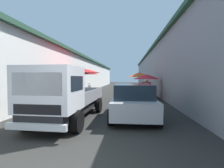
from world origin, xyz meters
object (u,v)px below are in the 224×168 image
at_px(fruit_stall_far_left, 146,80).
at_px(delivery_truck, 61,97).
at_px(fruit_stall_far_right, 79,74).
at_px(vendor_in_shade, 146,89).
at_px(hatchback_car, 133,100).
at_px(vendor_by_crates, 147,89).
at_px(parked_scooter, 87,91).
at_px(fruit_stall_near_right, 80,75).
at_px(fruit_stall_near_left, 139,77).

distance_m(fruit_stall_far_left, delivery_truck, 8.88).
relative_size(fruit_stall_far_right, vendor_in_shade, 1.62).
bearing_deg(hatchback_car, fruit_stall_far_left, -10.93).
bearing_deg(vendor_by_crates, parked_scooter, 58.28).
relative_size(delivery_truck, vendor_by_crates, 3.14).
xyz_separation_m(vendor_by_crates, vendor_in_shade, (-0.74, 0.16, 0.04)).
relative_size(fruit_stall_near_right, hatchback_car, 0.69).
bearing_deg(fruit_stall_near_right, parked_scooter, 5.23).
bearing_deg(vendor_in_shade, delivery_truck, 148.32).
xyz_separation_m(fruit_stall_far_right, delivery_truck, (-4.68, -0.75, -0.90)).
distance_m(fruit_stall_far_right, fruit_stall_near_left, 7.38).
distance_m(fruit_stall_far_right, delivery_truck, 4.82).
bearing_deg(delivery_truck, fruit_stall_far_left, -26.08).
bearing_deg(fruit_stall_far_left, delivery_truck, 153.92).
distance_m(vendor_in_shade, parked_scooter, 6.75).
xyz_separation_m(fruit_stall_far_left, parked_scooter, (2.12, 5.53, -1.08)).
bearing_deg(fruit_stall_near_right, fruit_stall_near_left, -51.11).
bearing_deg(parked_scooter, vendor_in_shade, -127.84).
distance_m(fruit_stall_far_left, vendor_by_crates, 1.41).
distance_m(fruit_stall_far_right, vendor_by_crates, 5.12).
xyz_separation_m(fruit_stall_far_left, hatchback_car, (-6.50, 1.25, -0.79)).
relative_size(fruit_stall_far_right, delivery_truck, 0.53).
height_order(fruit_stall_far_left, fruit_stall_far_right, fruit_stall_far_right).
xyz_separation_m(vendor_in_shade, parked_scooter, (4.13, 5.31, -0.50)).
relative_size(fruit_stall_far_right, parked_scooter, 1.58).
bearing_deg(vendor_in_shade, fruit_stall_near_right, 79.41).
distance_m(delivery_truck, vendor_by_crates, 7.72).
height_order(fruit_stall_far_right, vendor_by_crates, fruit_stall_far_right).
height_order(vendor_in_shade, parked_scooter, vendor_in_shade).
bearing_deg(parked_scooter, delivery_truck, -170.78).
relative_size(vendor_by_crates, vendor_in_shade, 0.97).
distance_m(fruit_stall_near_right, delivery_truck, 7.08).
distance_m(delivery_truck, vendor_in_shade, 7.00).
bearing_deg(fruit_stall_near_right, fruit_stall_far_right, -165.09).
bearing_deg(fruit_stall_far_right, vendor_in_shade, -73.91).
height_order(fruit_stall_near_left, delivery_truck, fruit_stall_near_left).
bearing_deg(delivery_truck, vendor_in_shade, -31.68).
height_order(fruit_stall_near_left, vendor_in_shade, fruit_stall_near_left).
relative_size(delivery_truck, parked_scooter, 2.97).
height_order(fruit_stall_near_right, vendor_in_shade, fruit_stall_near_right).
distance_m(hatchback_car, parked_scooter, 9.63).
bearing_deg(hatchback_car, fruit_stall_near_left, -4.87).
xyz_separation_m(delivery_truck, parked_scooter, (10.08, 1.64, -0.59)).
bearing_deg(fruit_stall_far_left, fruit_stall_far_right, 125.22).
relative_size(hatchback_car, vendor_by_crates, 2.48).
xyz_separation_m(fruit_stall_near_left, vendor_in_shade, (-4.79, -0.24, -0.81)).
distance_m(fruit_stall_far_left, parked_scooter, 6.02).
bearing_deg(vendor_in_shade, fruit_stall_far_left, -6.31).
height_order(fruit_stall_far_right, fruit_stall_near_right, fruit_stall_far_right).
xyz_separation_m(hatchback_car, parked_scooter, (8.62, 4.28, -0.29)).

